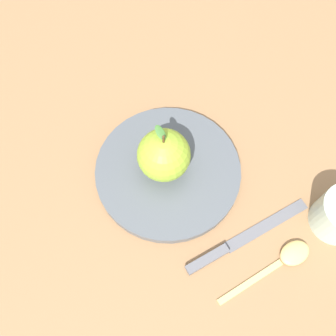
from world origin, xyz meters
name	(u,v)px	position (x,y,z in m)	size (l,w,h in m)	color
ground_plane	(181,177)	(0.00, 0.00, 0.00)	(2.40, 2.40, 0.00)	olive
dinner_plate	(168,171)	(0.02, 0.02, 0.01)	(0.24, 0.24, 0.02)	#4C5156
apple	(164,155)	(0.02, 0.02, 0.06)	(0.08, 0.08, 0.10)	#8CB22D
knife	(237,242)	(-0.13, -0.03, 0.00)	(0.03, 0.22, 0.01)	#59595E
spoon	(286,259)	(-0.19, -0.08, 0.01)	(0.04, 0.16, 0.01)	#D8B766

